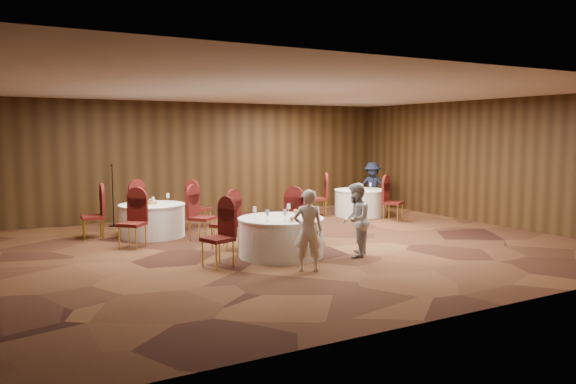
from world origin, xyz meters
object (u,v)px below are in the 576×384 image
woman_b (356,220)px  table_main (281,237)px  table_right (360,202)px  mic_stand (113,208)px  table_left (152,220)px  man_c (372,186)px  woman_a (308,231)px

woman_b → table_main: bearing=-76.1°
table_right → mic_stand: mic_stand is taller
table_main → table_left: (-1.56, 3.23, 0.00)m
table_right → man_c: man_c is taller
table_main → table_right: 5.76m
mic_stand → woman_a: bearing=-73.8°
table_left → woman_a: size_ratio=1.05×
table_right → man_c: bearing=35.6°
woman_a → woman_b: size_ratio=1.00×
mic_stand → woman_b: mic_stand is taller
woman_a → mic_stand: bearing=-49.9°
table_left → mic_stand: (-0.46, 1.88, 0.08)m
mic_stand → woman_a: (1.85, -6.37, 0.25)m
mic_stand → woman_a: mic_stand is taller
table_main → woman_b: woman_b is taller
table_right → woman_a: bearing=-134.2°
woman_a → woman_b: bearing=-134.7°
table_main → woman_a: size_ratio=1.16×
table_main → table_left: same height
table_main → table_right: (4.53, 3.56, 0.00)m
mic_stand → table_main: bearing=-68.5°
woman_a → table_right: bearing=-110.4°
woman_a → woman_b: 1.48m
table_left → mic_stand: mic_stand is taller
woman_a → man_c: (5.62, 5.49, 0.03)m
table_right → mic_stand: (-6.54, 1.55, 0.08)m
woman_b → man_c: size_ratio=0.96×
table_main → mic_stand: mic_stand is taller
mic_stand → man_c: 7.53m
mic_stand → woman_a: size_ratio=1.11×
woman_a → woman_b: woman_b is taller
table_left → woman_a: woman_a is taller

